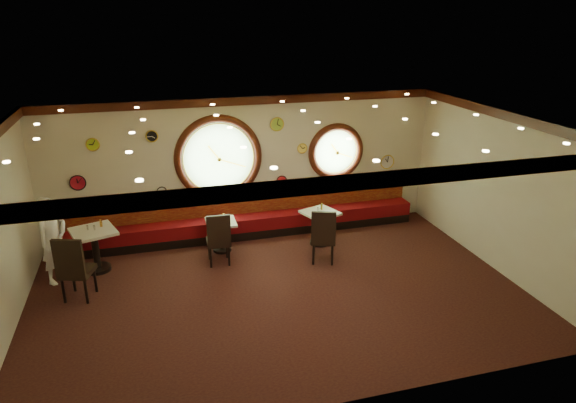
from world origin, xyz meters
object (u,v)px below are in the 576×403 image
object	(u,v)px
condiment_b_pepper	(220,221)
condiment_c_bottle	(322,206)
condiment_c_salt	(318,210)
condiment_a_bottle	(101,223)
table_b	(221,232)
condiment_c_pepper	(320,211)
chair_c	(323,233)
condiment_a_pepper	(94,228)
table_c	(320,224)
condiment_b_bottle	(224,217)
chair_a	(73,265)
table_a	(95,245)
chair_b	(219,236)
condiment_b_salt	(215,220)
condiment_a_salt	(87,228)
waiter	(53,240)

from	to	relation	value
condiment_b_pepper	condiment_c_bottle	distance (m)	2.28
condiment_c_salt	condiment_a_bottle	xyz separation A→B (m)	(-4.54, 0.16, 0.13)
table_b	condiment_c_pepper	distance (m)	2.21
condiment_c_salt	condiment_b_pepper	size ratio (longest dim) A/B	1.11
chair_c	condiment_a_pepper	bearing A→B (deg)	-172.10
table_c	condiment_a_pepper	size ratio (longest dim) A/B	9.12
condiment_b_bottle	condiment_c_bottle	xyz separation A→B (m)	(2.18, -0.18, 0.08)
chair_c	condiment_c_bottle	world-z (taller)	chair_c
condiment_c_bottle	chair_a	bearing A→B (deg)	-166.36
table_a	condiment_a_pepper	size ratio (longest dim) A/B	10.28
condiment_a_bottle	chair_b	bearing A→B (deg)	-14.27
chair_a	condiment_c_salt	xyz separation A→B (m)	(4.96, 1.12, 0.11)
condiment_c_pepper	condiment_b_bottle	bearing A→B (deg)	170.54
condiment_b_salt	condiment_c_salt	bearing A→B (deg)	-6.09
condiment_a_salt	chair_b	bearing A→B (deg)	-10.66
condiment_c_bottle	table_b	bearing A→B (deg)	177.13
condiment_a_salt	condiment_a_bottle	size ratio (longest dim) A/B	0.62
condiment_b_salt	chair_a	bearing A→B (deg)	-153.48
condiment_b_salt	condiment_b_pepper	xyz separation A→B (m)	(0.10, -0.09, 0.00)
condiment_a_salt	condiment_b_pepper	xyz separation A→B (m)	(2.64, 0.10, -0.19)
table_b	condiment_a_pepper	bearing A→B (deg)	-175.11
condiment_b_salt	condiment_a_bottle	world-z (taller)	condiment_a_bottle
table_b	chair_b	distance (m)	0.70
table_c	waiter	world-z (taller)	waiter
condiment_b_bottle	waiter	xyz separation A→B (m)	(-3.33, -0.53, 0.10)
condiment_a_pepper	condiment_a_bottle	bearing A→B (deg)	50.03
table_a	chair_a	size ratio (longest dim) A/B	1.30
condiment_c_pepper	condiment_c_bottle	bearing A→B (deg)	59.90
chair_a	condiment_a_pepper	distance (m)	1.19
table_a	condiment_c_bottle	xyz separation A→B (m)	(4.82, 0.11, 0.29)
chair_c	condiment_c_pepper	size ratio (longest dim) A/B	7.82
condiment_c_pepper	condiment_c_bottle	size ratio (longest dim) A/B	0.63
condiment_c_salt	condiment_c_bottle	world-z (taller)	condiment_c_bottle
table_c	condiment_c_salt	world-z (taller)	condiment_c_salt
table_b	chair_b	size ratio (longest dim) A/B	0.98
condiment_a_salt	table_c	bearing A→B (deg)	-0.60
condiment_b_pepper	table_a	bearing A→B (deg)	-176.85
chair_a	condiment_a_bottle	bearing A→B (deg)	89.78
table_c	condiment_a_salt	bearing A→B (deg)	179.40
table_c	condiment_b_bottle	xyz separation A→B (m)	(-2.11, 0.30, 0.28)
condiment_a_pepper	condiment_b_pepper	distance (m)	2.52
chair_c	condiment_a_bottle	distance (m)	4.49
table_b	condiment_b_salt	distance (m)	0.33
table_b	condiment_a_salt	world-z (taller)	condiment_a_salt
table_c	condiment_b_bottle	distance (m)	2.15
condiment_b_pepper	condiment_c_bottle	xyz separation A→B (m)	(2.28, -0.03, 0.10)
condiment_c_bottle	waiter	distance (m)	5.53
chair_c	condiment_a_bottle	bearing A→B (deg)	-174.17
condiment_a_bottle	table_c	bearing A→B (deg)	-1.92
table_b	table_c	world-z (taller)	table_c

